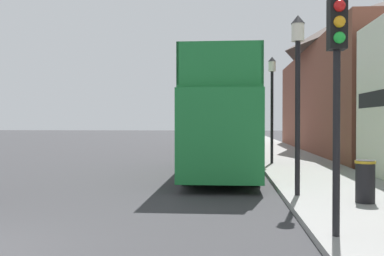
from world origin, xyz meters
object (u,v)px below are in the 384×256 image
(tour_bus, at_px, (222,124))
(lamp_post_second, at_px, (272,90))
(parked_car_ahead_of_bus, at_px, (233,146))
(lamp_post_nearest, at_px, (298,71))
(traffic_signal, at_px, (337,62))
(litter_bin, at_px, (365,180))

(tour_bus, xyz_separation_m, lamp_post_second, (2.21, 3.25, 1.53))
(tour_bus, bearing_deg, parked_car_ahead_of_bus, 86.53)
(lamp_post_second, bearing_deg, tour_bus, -124.28)
(parked_car_ahead_of_bus, bearing_deg, lamp_post_nearest, -86.06)
(tour_bus, height_order, lamp_post_nearest, lamp_post_nearest)
(traffic_signal, bearing_deg, parked_car_ahead_of_bus, 94.57)
(parked_car_ahead_of_bus, bearing_deg, lamp_post_second, -73.37)
(parked_car_ahead_of_bus, height_order, traffic_signal, traffic_signal)
(litter_bin, bearing_deg, traffic_signal, -114.02)
(traffic_signal, distance_m, litter_bin, 4.19)
(parked_car_ahead_of_bus, height_order, litter_bin, parked_car_ahead_of_bus)
(lamp_post_nearest, xyz_separation_m, lamp_post_second, (0.23, 8.84, 0.12))
(traffic_signal, height_order, litter_bin, traffic_signal)
(parked_car_ahead_of_bus, xyz_separation_m, lamp_post_nearest, (1.44, -13.79, 2.70))
(traffic_signal, relative_size, lamp_post_second, 0.81)
(parked_car_ahead_of_bus, distance_m, litter_bin, 15.02)
(tour_bus, relative_size, litter_bin, 9.96)
(lamp_post_nearest, xyz_separation_m, litter_bin, (1.41, -0.96, -2.66))
(lamp_post_second, bearing_deg, parked_car_ahead_of_bus, 108.66)
(traffic_signal, bearing_deg, litter_bin, 65.98)
(tour_bus, distance_m, parked_car_ahead_of_bus, 8.31)
(lamp_post_nearest, bearing_deg, tour_bus, 109.52)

